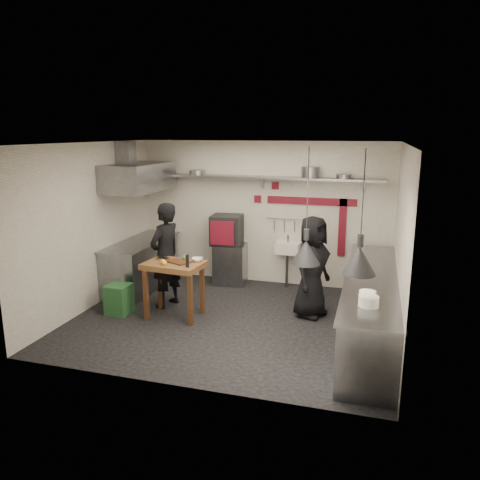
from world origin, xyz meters
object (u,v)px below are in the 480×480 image
(oven_stand, at_px, (230,264))
(chef_right, at_px, (312,267))
(combi_oven, at_px, (227,230))
(prep_table, at_px, (175,290))
(chef_left, at_px, (166,255))
(green_bin, at_px, (119,299))

(oven_stand, distance_m, chef_right, 2.21)
(combi_oven, distance_m, prep_table, 2.02)
(combi_oven, relative_size, chef_left, 0.32)
(oven_stand, bearing_deg, green_bin, -126.92)
(prep_table, height_order, chef_right, chef_right)
(oven_stand, xyz_separation_m, combi_oven, (-0.07, -0.01, 0.69))
(oven_stand, height_order, chef_left, chef_left)
(prep_table, bearing_deg, combi_oven, 86.79)
(oven_stand, relative_size, prep_table, 0.87)
(chef_left, distance_m, chef_right, 2.48)
(oven_stand, bearing_deg, combi_oven, -173.64)
(combi_oven, height_order, prep_table, combi_oven)
(oven_stand, distance_m, green_bin, 2.43)
(green_bin, bearing_deg, oven_stand, 57.67)
(oven_stand, relative_size, combi_oven, 1.38)
(green_bin, relative_size, prep_table, 0.54)
(oven_stand, relative_size, green_bin, 1.60)
(green_bin, relative_size, chef_left, 0.28)
(combi_oven, xyz_separation_m, prep_table, (-0.28, -1.90, -0.63))
(combi_oven, bearing_deg, oven_stand, 6.36)
(combi_oven, distance_m, green_bin, 2.53)
(prep_table, xyz_separation_m, chef_left, (-0.34, 0.42, 0.45))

